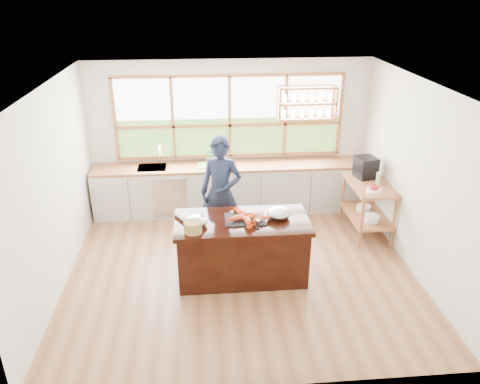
{
  "coord_description": "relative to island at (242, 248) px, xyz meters",
  "views": [
    {
      "loc": [
        -0.52,
        -5.85,
        3.89
      ],
      "look_at": [
        0.0,
        0.15,
        1.17
      ],
      "focal_mm": 35.0,
      "sensor_mm": 36.0,
      "label": 1
    }
  ],
  "objects": [
    {
      "name": "cutting_board",
      "position": [
        -0.39,
        2.14,
        0.45
      ],
      "size": [
        0.42,
        0.33,
        0.01
      ],
      "primitive_type": "cube",
      "rotation": [
        0.0,
        0.0,
        -0.07
      ],
      "color": "#70BE42",
      "rests_on": "back_counter"
    },
    {
      "name": "mixing_bowl_right",
      "position": [
        0.51,
        0.04,
        0.52
      ],
      "size": [
        0.33,
        0.33,
        0.16
      ],
      "primitive_type": "ellipsoid",
      "color": "#B5B6BC",
      "rests_on": "island"
    },
    {
      "name": "ground_plane",
      "position": [
        0.0,
        0.2,
        -0.45
      ],
      "size": [
        5.0,
        5.0,
        0.0
      ],
      "primitive_type": "plane",
      "color": "#986742"
    },
    {
      "name": "wine_bottle",
      "position": [
        2.24,
        0.93,
        0.58
      ],
      "size": [
        0.07,
        0.07,
        0.26
      ],
      "primitive_type": "cylinder",
      "rotation": [
        0.0,
        0.0,
        -0.14
      ],
      "color": "#AEC66A",
      "rests_on": "right_shelf_unit"
    },
    {
      "name": "island",
      "position": [
        0.0,
        0.0,
        0.0
      ],
      "size": [
        1.85,
        0.9,
        0.9
      ],
      "color": "black",
      "rests_on": "ground_plane"
    },
    {
      "name": "wine_glass",
      "position": [
        0.2,
        -0.25,
        0.61
      ],
      "size": [
        0.08,
        0.08,
        0.22
      ],
      "color": "white",
      "rests_on": "island"
    },
    {
      "name": "room_shell",
      "position": [
        0.02,
        0.71,
        1.3
      ],
      "size": [
        5.02,
        4.52,
        2.71
      ],
      "color": "silver",
      "rests_on": "ground_plane"
    },
    {
      "name": "fruit_bowl",
      "position": [
        2.14,
        0.79,
        0.49
      ],
      "size": [
        0.23,
        0.23,
        0.11
      ],
      "color": "white",
      "rests_on": "right_shelf_unit"
    },
    {
      "name": "potted_plant",
      "position": [
        -0.37,
        2.2,
        0.58
      ],
      "size": [
        0.17,
        0.14,
        0.28
      ],
      "primitive_type": "imported",
      "rotation": [
        0.0,
        0.0,
        0.33
      ],
      "color": "slate",
      "rests_on": "back_counter"
    },
    {
      "name": "parchment_roll",
      "position": [
        -0.83,
        0.12,
        0.49
      ],
      "size": [
        0.22,
        0.3,
        0.08
      ],
      "primitive_type": "cylinder",
      "rotation": [
        1.57,
        0.0,
        0.54
      ],
      "color": "white",
      "rests_on": "island"
    },
    {
      "name": "slate_board",
      "position": [
        0.04,
        0.01,
        0.45
      ],
      "size": [
        0.56,
        0.41,
        0.02
      ],
      "primitive_type": "cube",
      "rotation": [
        0.0,
        0.0,
        -0.02
      ],
      "color": "black",
      "rests_on": "island"
    },
    {
      "name": "wicker_basket",
      "position": [
        -0.67,
        -0.27,
        0.52
      ],
      "size": [
        0.24,
        0.24,
        0.15
      ],
      "primitive_type": "cylinder",
      "color": "#9C7C43",
      "rests_on": "island"
    },
    {
      "name": "espresso_machine",
      "position": [
        2.19,
        1.37,
        0.62
      ],
      "size": [
        0.37,
        0.39,
        0.35
      ],
      "primitive_type": "cube",
      "rotation": [
        0.0,
        0.0,
        0.22
      ],
      "color": "black",
      "rests_on": "right_shelf_unit"
    },
    {
      "name": "lobster_pile",
      "position": [
        0.07,
        -0.02,
        0.5
      ],
      "size": [
        0.52,
        0.48,
        0.08
      ],
      "color": "red",
      "rests_on": "slate_board"
    },
    {
      "name": "right_shelf_unit",
      "position": [
        2.19,
        1.09,
        0.15
      ],
      "size": [
        0.62,
        1.1,
        0.9
      ],
      "color": "#9D5535",
      "rests_on": "ground_plane"
    },
    {
      "name": "cook",
      "position": [
        -0.24,
        0.94,
        0.45
      ],
      "size": [
        0.77,
        0.63,
        1.81
      ],
      "primitive_type": "imported",
      "rotation": [
        0.0,
        0.0,
        -0.34
      ],
      "color": "#171F35",
      "rests_on": "ground_plane"
    },
    {
      "name": "mixing_bowl_left",
      "position": [
        -0.62,
        -0.08,
        0.51
      ],
      "size": [
        0.3,
        0.3,
        0.14
      ],
      "primitive_type": "ellipsoid",
      "color": "#B5B6BC",
      "rests_on": "island"
    },
    {
      "name": "back_counter",
      "position": [
        -0.02,
        2.14,
        0.0
      ],
      "size": [
        4.9,
        0.63,
        0.9
      ],
      "color": "beige",
      "rests_on": "ground_plane"
    }
  ]
}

